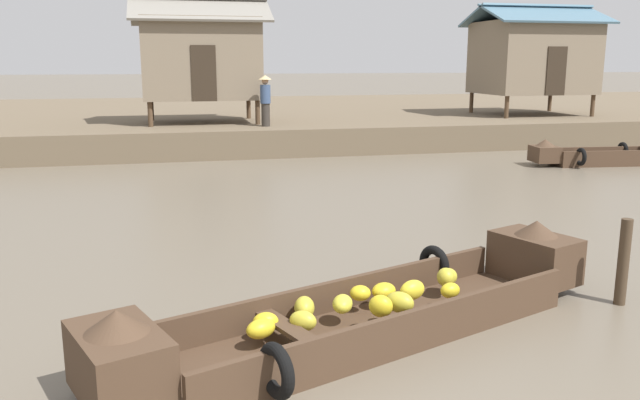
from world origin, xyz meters
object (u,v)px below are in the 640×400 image
object	(u,v)px
fishing_skiff_distant	(602,155)
mooring_post	(623,262)
banana_boat	(371,309)
stilt_house_mid_right	(533,56)
stilt_house_mid_left	(201,57)
vendor_person	(265,98)

from	to	relation	value
fishing_skiff_distant	mooring_post	size ratio (longest dim) A/B	3.94
banana_boat	stilt_house_mid_right	xyz separation A→B (m)	(12.20, 17.23, 2.89)
stilt_house_mid_left	vendor_person	size ratio (longest dim) A/B	2.79
banana_boat	stilt_house_mid_right	distance (m)	21.31
fishing_skiff_distant	vendor_person	distance (m)	10.52
stilt_house_mid_left	mooring_post	bearing A→B (deg)	-75.93
stilt_house_mid_left	mooring_post	world-z (taller)	stilt_house_mid_left
banana_boat	fishing_skiff_distant	bearing A→B (deg)	44.18
stilt_house_mid_right	mooring_post	bearing A→B (deg)	-117.48
banana_boat	fishing_skiff_distant	distance (m)	14.46
fishing_skiff_distant	stilt_house_mid_left	xyz separation A→B (m)	(-11.18, 6.67, 2.84)
banana_boat	fishing_skiff_distant	world-z (taller)	banana_boat
fishing_skiff_distant	mooring_post	bearing A→B (deg)	-125.38
mooring_post	stilt_house_mid_right	bearing A→B (deg)	62.52
banana_boat	stilt_house_mid_left	size ratio (longest dim) A/B	1.35
stilt_house_mid_right	mooring_post	distance (m)	19.40
fishing_skiff_distant	stilt_house_mid_right	xyz separation A→B (m)	(1.84, 7.15, 2.89)
banana_boat	mooring_post	world-z (taller)	mooring_post
stilt_house_mid_left	vendor_person	world-z (taller)	stilt_house_mid_left
mooring_post	banana_boat	bearing A→B (deg)	-176.99
banana_boat	stilt_house_mid_left	bearing A→B (deg)	92.79
vendor_person	stilt_house_mid_right	bearing A→B (deg)	12.15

